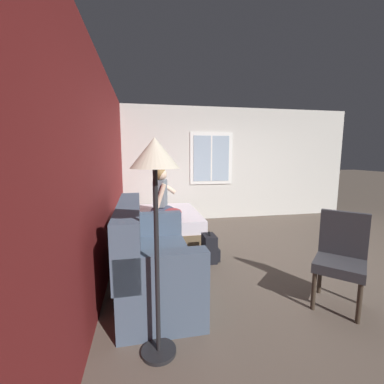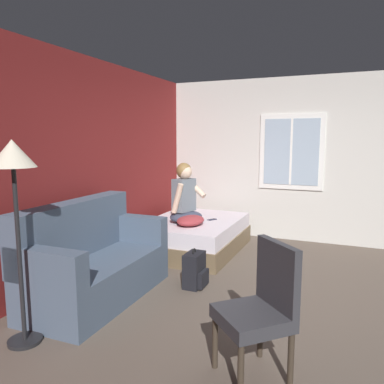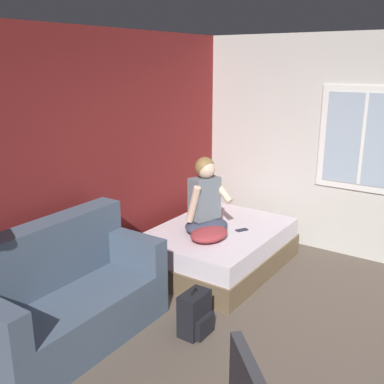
% 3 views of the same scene
% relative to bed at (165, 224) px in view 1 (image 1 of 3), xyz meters
% --- Properties ---
extents(ground_plane, '(40.00, 40.00, 0.00)m').
position_rel_bed_xyz_m(ground_plane, '(-1.31, -1.64, -0.24)').
color(ground_plane, brown).
extents(wall_back_accent, '(10.00, 0.16, 2.70)m').
position_rel_bed_xyz_m(wall_back_accent, '(-1.31, 0.93, 1.11)').
color(wall_back_accent, maroon).
rests_on(wall_back_accent, ground).
extents(wall_side_with_window, '(0.19, 6.39, 2.70)m').
position_rel_bed_xyz_m(wall_side_with_window, '(1.27, -1.64, 1.12)').
color(wall_side_with_window, silver).
rests_on(wall_side_with_window, ground).
extents(bed, '(1.77, 1.32, 0.48)m').
position_rel_bed_xyz_m(bed, '(0.00, 0.00, 0.00)').
color(bed, brown).
rests_on(bed, ground).
extents(couch, '(1.71, 0.84, 1.04)m').
position_rel_bed_xyz_m(couch, '(-2.01, 0.34, 0.16)').
color(couch, '#47566B').
rests_on(couch, ground).
extents(side_chair, '(0.65, 0.65, 0.98)m').
position_rel_bed_xyz_m(side_chair, '(-2.64, -1.62, 0.30)').
color(side_chair, '#382D23').
rests_on(side_chair, ground).
extents(person_seated, '(0.63, 0.57, 0.88)m').
position_rel_bed_xyz_m(person_seated, '(-0.19, 0.07, 0.60)').
color(person_seated, '#383D51').
rests_on(person_seated, bed).
extents(backpack, '(0.30, 0.23, 0.46)m').
position_rel_bed_xyz_m(backpack, '(-1.32, -0.56, -0.04)').
color(backpack, black).
rests_on(backpack, ground).
extents(throw_pillow, '(0.51, 0.40, 0.14)m').
position_rel_bed_xyz_m(throw_pillow, '(-0.37, -0.10, 0.31)').
color(throw_pillow, '#993338').
rests_on(throw_pillow, bed).
extents(cell_phone, '(0.16, 0.13, 0.01)m').
position_rel_bed_xyz_m(cell_phone, '(0.09, -0.26, 0.25)').
color(cell_phone, black).
rests_on(cell_phone, bed).
extents(floor_lamp, '(0.36, 0.36, 1.70)m').
position_rel_bed_xyz_m(floor_lamp, '(-2.99, 0.30, 1.19)').
color(floor_lamp, black).
rests_on(floor_lamp, ground).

